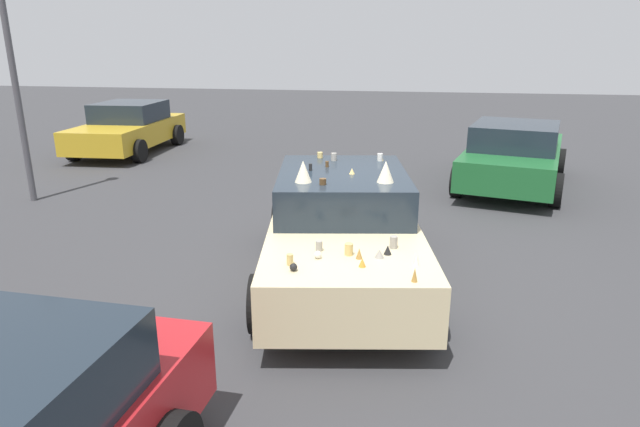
% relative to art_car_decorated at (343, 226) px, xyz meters
% --- Properties ---
extents(ground_plane, '(60.00, 60.00, 0.00)m').
position_rel_art_car_decorated_xyz_m(ground_plane, '(-0.08, -0.01, -0.71)').
color(ground_plane, '#38383A').
extents(art_car_decorated, '(4.59, 2.60, 1.65)m').
position_rel_art_car_decorated_xyz_m(art_car_decorated, '(0.00, 0.00, 0.00)').
color(art_car_decorated, beige).
rests_on(art_car_decorated, ground).
extents(parked_sedan_row_back_center, '(4.37, 2.22, 1.40)m').
position_rel_art_car_decorated_xyz_m(parked_sedan_row_back_center, '(7.67, 7.25, -0.02)').
color(parked_sedan_row_back_center, gold).
rests_on(parked_sedan_row_back_center, ground).
extents(parked_sedan_row_back_far, '(4.72, 2.82, 1.40)m').
position_rel_art_car_decorated_xyz_m(parked_sedan_row_back_far, '(5.47, -2.96, -0.01)').
color(parked_sedan_row_back_far, '#1E602D').
rests_on(parked_sedan_row_back_far, ground).
extents(lot_lamp_post, '(0.28, 0.28, 5.13)m').
position_rel_art_car_decorated_xyz_m(lot_lamp_post, '(2.60, 6.58, 2.33)').
color(lot_lamp_post, '#4C4C51').
rests_on(lot_lamp_post, ground).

